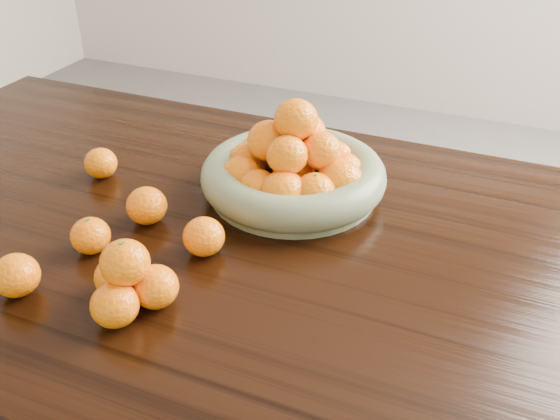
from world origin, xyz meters
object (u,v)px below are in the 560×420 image
at_px(dining_table, 265,276).
at_px(loose_orange_0, 91,236).
at_px(fruit_bowl, 294,169).
at_px(orange_pyramid, 128,282).

height_order(dining_table, loose_orange_0, loose_orange_0).
distance_m(fruit_bowl, orange_pyramid, 0.44).
height_order(dining_table, fruit_bowl, fruit_bowl).
bearing_deg(fruit_bowl, loose_orange_0, -127.69).
height_order(dining_table, orange_pyramid, orange_pyramid).
bearing_deg(fruit_bowl, orange_pyramid, -103.66).
bearing_deg(orange_pyramid, loose_orange_0, 146.48).
relative_size(dining_table, orange_pyramid, 14.08).
bearing_deg(dining_table, loose_orange_0, -149.05).
height_order(fruit_bowl, orange_pyramid, fruit_bowl).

